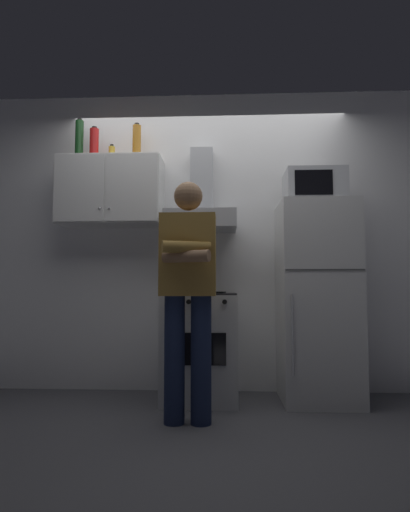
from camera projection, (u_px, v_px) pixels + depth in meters
name	position (u px, v px, depth m)	size (l,w,h in m)	color
ground_plane	(205.00, 409.00, 3.12)	(7.00, 7.00, 0.00)	#4C4C51
back_wall_tiled	(208.00, 239.00, 3.82)	(4.80, 0.10, 2.70)	white
upper_cabinet	(111.00, 192.00, 3.67)	(0.90, 0.37, 0.60)	silver
stove_oven	(200.00, 346.00, 3.40)	(0.60, 0.62, 0.87)	silver
range_hood	(201.00, 208.00, 3.62)	(0.60, 0.44, 0.75)	#B7BABF
refrigerator	(317.00, 301.00, 3.39)	(0.60, 0.62, 1.60)	silver
microwave	(314.00, 188.00, 3.48)	(0.48, 0.37, 0.28)	#B7BABF
person_standing	(188.00, 288.00, 2.84)	(0.38, 0.33, 1.64)	#192342
bottle_liquor_amber	(137.00, 142.00, 3.72)	(0.07, 0.07, 0.33)	#B7721E
bottle_wine_green	(79.00, 139.00, 3.69)	(0.07, 0.07, 0.36)	#19471E
bottle_spice_jar	(112.00, 152.00, 3.71)	(0.05, 0.05, 0.13)	gold
bottle_soda_red	(94.00, 143.00, 3.68)	(0.08, 0.08, 0.28)	red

